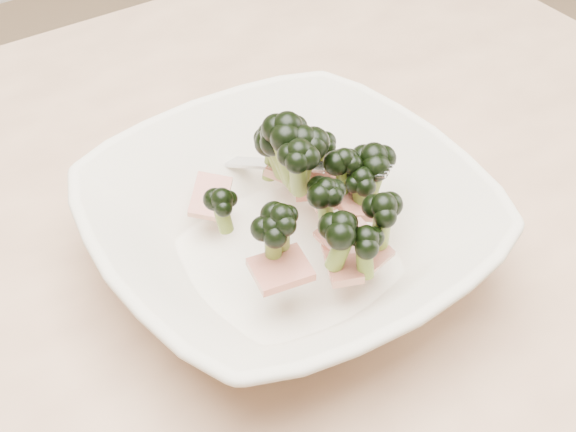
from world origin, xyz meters
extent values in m
cube|color=tan|center=(0.00, 0.00, 0.73)|extent=(1.20, 0.80, 0.04)
cylinder|color=tan|center=(0.55, 0.35, 0.35)|extent=(0.06, 0.06, 0.71)
imported|color=beige|center=(0.10, -0.06, 0.79)|extent=(0.30, 0.30, 0.07)
cylinder|color=#5C6E24|center=(0.11, -0.09, 0.82)|extent=(0.02, 0.01, 0.03)
ellipsoid|color=black|center=(0.11, -0.09, 0.84)|extent=(0.03, 0.03, 0.02)
cylinder|color=#5C6E24|center=(0.06, -0.09, 0.81)|extent=(0.01, 0.01, 0.03)
ellipsoid|color=black|center=(0.06, -0.09, 0.83)|extent=(0.03, 0.03, 0.02)
cylinder|color=#5C6E24|center=(0.11, -0.04, 0.83)|extent=(0.03, 0.02, 0.05)
ellipsoid|color=black|center=(0.11, -0.04, 0.86)|extent=(0.04, 0.04, 0.03)
cylinder|color=#5C6E24|center=(0.12, -0.05, 0.83)|extent=(0.02, 0.02, 0.05)
ellipsoid|color=black|center=(0.12, -0.05, 0.86)|extent=(0.04, 0.04, 0.03)
cylinder|color=#5C6E24|center=(0.07, -0.09, 0.82)|extent=(0.02, 0.02, 0.04)
ellipsoid|color=black|center=(0.07, -0.09, 0.84)|extent=(0.03, 0.03, 0.02)
cylinder|color=#5C6E24|center=(0.15, -0.08, 0.81)|extent=(0.01, 0.02, 0.03)
ellipsoid|color=black|center=(0.15, -0.08, 0.83)|extent=(0.03, 0.03, 0.02)
cylinder|color=#5C6E24|center=(0.10, -0.07, 0.84)|extent=(0.02, 0.02, 0.04)
ellipsoid|color=black|center=(0.10, -0.07, 0.86)|extent=(0.03, 0.03, 0.03)
cylinder|color=#5C6E24|center=(0.15, -0.07, 0.82)|extent=(0.02, 0.02, 0.04)
ellipsoid|color=black|center=(0.15, -0.07, 0.84)|extent=(0.03, 0.03, 0.02)
cylinder|color=#5C6E24|center=(0.12, -0.13, 0.80)|extent=(0.01, 0.02, 0.03)
ellipsoid|color=black|center=(0.12, -0.13, 0.82)|extent=(0.03, 0.03, 0.03)
cylinder|color=#5C6E24|center=(0.12, -0.01, 0.81)|extent=(0.02, 0.02, 0.04)
ellipsoid|color=black|center=(0.12, -0.01, 0.83)|extent=(0.04, 0.04, 0.03)
cylinder|color=#5C6E24|center=(0.16, -0.02, 0.80)|extent=(0.01, 0.02, 0.03)
ellipsoid|color=black|center=(0.16, -0.02, 0.82)|extent=(0.03, 0.03, 0.02)
cylinder|color=#5C6E24|center=(0.13, 0.01, 0.80)|extent=(0.02, 0.01, 0.04)
ellipsoid|color=black|center=(0.13, 0.01, 0.82)|extent=(0.03, 0.03, 0.02)
cylinder|color=#5C6E24|center=(0.05, -0.04, 0.81)|extent=(0.01, 0.02, 0.03)
ellipsoid|color=black|center=(0.05, -0.04, 0.83)|extent=(0.03, 0.03, 0.02)
cylinder|color=#5C6E24|center=(0.11, -0.12, 0.81)|extent=(0.02, 0.02, 0.04)
ellipsoid|color=black|center=(0.11, -0.12, 0.83)|extent=(0.03, 0.03, 0.03)
cylinder|color=#5C6E24|center=(0.12, -0.03, 0.82)|extent=(0.03, 0.02, 0.04)
ellipsoid|color=black|center=(0.12, -0.03, 0.85)|extent=(0.04, 0.04, 0.03)
cylinder|color=#5C6E24|center=(0.14, -0.12, 0.81)|extent=(0.02, 0.02, 0.05)
ellipsoid|color=black|center=(0.14, -0.12, 0.83)|extent=(0.03, 0.03, 0.03)
cylinder|color=#5C6E24|center=(0.17, -0.07, 0.80)|extent=(0.02, 0.02, 0.05)
ellipsoid|color=black|center=(0.17, -0.07, 0.83)|extent=(0.04, 0.04, 0.03)
cube|color=maroon|center=(0.14, -0.05, 0.80)|extent=(0.04, 0.05, 0.01)
cube|color=maroon|center=(0.06, -0.11, 0.80)|extent=(0.05, 0.04, 0.01)
cube|color=maroon|center=(0.15, -0.08, 0.80)|extent=(0.05, 0.05, 0.02)
cube|color=maroon|center=(0.07, 0.00, 0.79)|extent=(0.05, 0.05, 0.02)
cube|color=maroon|center=(0.11, -0.11, 0.79)|extent=(0.04, 0.05, 0.01)
cube|color=maroon|center=(0.15, -0.03, 0.79)|extent=(0.05, 0.05, 0.01)
cube|color=maroon|center=(0.14, 0.01, 0.79)|extent=(0.05, 0.05, 0.03)
cube|color=maroon|center=(0.13, -0.11, 0.79)|extent=(0.04, 0.06, 0.03)
camera|label=1|loc=(-0.16, -0.44, 1.22)|focal=50.00mm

